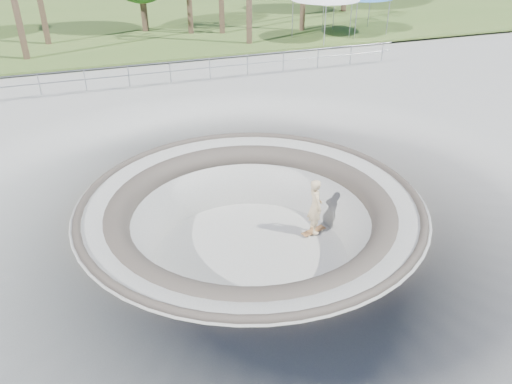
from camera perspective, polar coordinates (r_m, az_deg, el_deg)
ground at (r=14.91m, az=-0.59°, el=-0.97°), size 180.00×180.00×0.00m
skate_bowl at (r=15.91m, az=-0.55°, el=-6.66°), size 14.00×14.00×4.10m
grass_strip at (r=46.92m, az=-15.25°, el=19.45°), size 180.00×36.00×0.12m
distant_hills at (r=71.29m, az=-13.48°, el=16.82°), size 103.20×45.00×28.60m
safety_railing at (r=25.46m, az=-9.78°, el=13.37°), size 25.00×0.06×1.03m
skateboard at (r=16.91m, az=6.59°, el=-4.44°), size 0.94×0.49×0.09m
skater at (r=16.39m, az=6.79°, el=-1.59°), size 0.52×0.74×1.92m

